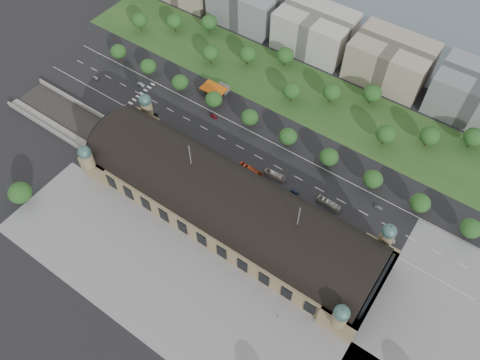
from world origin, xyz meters
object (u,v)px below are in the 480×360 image
Objects in this scene: traffic_car_0 at (96,78)px; parked_car_2 at (149,127)px; traffic_car_5 at (379,208)px; parked_car_0 at (142,123)px; traffic_car_2 at (153,114)px; parked_car_5 at (193,145)px; traffic_car_6 at (390,240)px; parked_car_4 at (214,162)px; bus_east at (329,204)px; pedestrian_0 at (278,317)px; petrol_station at (219,88)px; parked_car_6 at (209,160)px; traffic_car_1 at (141,84)px; bus_mid at (275,175)px; traffic_car_3 at (214,116)px; traffic_car_4 at (295,192)px; bus_west at (250,170)px; parked_car_3 at (201,156)px.

traffic_car_0 is 53.85m from parked_car_2.
parked_car_0 is (-130.25, -23.44, -0.01)m from traffic_car_5.
traffic_car_2 is 32.57m from parked_car_5.
parked_car_2 reaches higher than parked_car_0.
traffic_car_6 is 93.93m from parked_car_4.
parked_car_0 is at bearing -9.68° from traffic_car_2.
bus_east is at bearing 75.67° from parked_car_2.
traffic_car_0 is 0.90× the size of parked_car_4.
traffic_car_2 is 132.27m from pedestrian_0.
petrol_station is 2.48× the size of parked_car_6.
parked_car_5 is 101.69m from pedestrian_0.
parked_car_5 is (54.20, -19.04, -0.04)m from traffic_car_1.
bus_mid is (79.18, 10.86, 0.92)m from parked_car_0.
parked_car_4 and parked_car_5 have the same top height.
parked_car_6 reaches higher than traffic_car_0.
parked_car_4 is 0.36× the size of bus_east.
traffic_car_3 is at bearing 69.15° from bus_mid.
parked_car_4 is at bearing -111.47° from traffic_car_1.
traffic_car_1 is 1.09× the size of traffic_car_4.
traffic_car_2 is 67.12m from bus_west.
parked_car_3 is 70.05m from bus_east.
bus_east is at bearing -95.33° from traffic_car_6.
petrol_station is 68.26m from bus_mid.
traffic_car_0 is at bearing -132.18° from parked_car_5.
traffic_car_6 is 142.50m from parked_car_0.
parked_car_3 is at bearing 71.02° from traffic_car_2.
traffic_car_4 is 17.53m from bus_east.
parked_car_4 is (43.79, 0.83, 0.04)m from parked_car_2.
bus_mid is (59.51, -33.42, -1.40)m from petrol_station.
petrol_station is 40.54m from traffic_car_2.
parked_car_3 is 8.17m from parked_car_4.
parked_car_3 is 0.86× the size of parked_car_5.
traffic_car_1 reaches higher than traffic_car_6.
traffic_car_4 is (72.76, -35.92, -2.21)m from petrol_station.
traffic_car_5 is 0.88× the size of parked_car_4.
parked_car_2 is at bearing 96.90° from traffic_car_5.
bus_mid is at bearing 74.37° from parked_car_0.
parked_car_4 is at bearing 70.76° from parked_car_2.
traffic_car_4 is 40.72m from traffic_car_5.
pedestrian_0 is (99.46, -93.98, -2.07)m from petrol_station.
bus_east is (80.46, -15.56, 1.07)m from traffic_car_3.
traffic_car_5 is 73.98m from pedestrian_0.
traffic_car_0 is 115.30m from bus_west.
traffic_car_1 is at bearing -160.08° from parked_car_0.
bus_east is (109.73, 11.00, 1.08)m from parked_car_0.
parked_car_2 is 0.43× the size of bus_mid.
bus_east reaches higher than traffic_car_5.
parked_car_4 is (48.68, 0.83, 0.10)m from parked_car_0.
parked_car_4 is 2.77m from parked_car_6.
pedestrian_0 is (73.10, -49.70, 0.06)m from parked_car_6.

